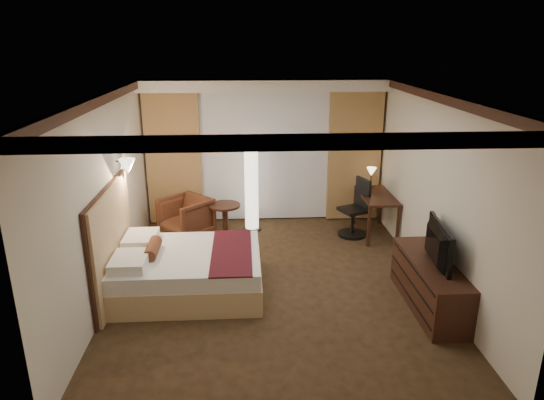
{
  "coord_description": "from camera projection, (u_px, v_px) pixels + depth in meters",
  "views": [
    {
      "loc": [
        -0.4,
        -6.28,
        3.38
      ],
      "look_at": [
        0.0,
        0.4,
        1.15
      ],
      "focal_mm": 32.0,
      "sensor_mm": 36.0,
      "label": 1
    }
  ],
  "objects": [
    {
      "name": "floor",
      "position": [
        274.0,
        284.0,
        7.04
      ],
      "size": [
        4.5,
        5.5,
        0.01
      ],
      "primitive_type": "cube",
      "color": "#301F12",
      "rests_on": "ground"
    },
    {
      "name": "ceiling",
      "position": [
        274.0,
        95.0,
        6.18
      ],
      "size": [
        4.5,
        5.5,
        0.01
      ],
      "primitive_type": "cube",
      "color": "white",
      "rests_on": "back_wall"
    },
    {
      "name": "back_wall",
      "position": [
        265.0,
        151.0,
        9.21
      ],
      "size": [
        4.5,
        0.02,
        2.7
      ],
      "primitive_type": "cube",
      "color": "beige",
      "rests_on": "floor"
    },
    {
      "name": "left_wall",
      "position": [
        106.0,
        198.0,
        6.48
      ],
      "size": [
        0.02,
        5.5,
        2.7
      ],
      "primitive_type": "cube",
      "color": "beige",
      "rests_on": "floor"
    },
    {
      "name": "right_wall",
      "position": [
        435.0,
        192.0,
        6.74
      ],
      "size": [
        0.02,
        5.5,
        2.7
      ],
      "primitive_type": "cube",
      "color": "beige",
      "rests_on": "floor"
    },
    {
      "name": "crown_molding",
      "position": [
        274.0,
        100.0,
        6.2
      ],
      "size": [
        4.5,
        5.5,
        0.12
      ],
      "primitive_type": null,
      "color": "black",
      "rests_on": "ceiling"
    },
    {
      "name": "soffit",
      "position": [
        265.0,
        85.0,
        8.58
      ],
      "size": [
        4.5,
        0.5,
        0.2
      ],
      "primitive_type": "cube",
      "color": "white",
      "rests_on": "ceiling"
    },
    {
      "name": "curtain_sheer",
      "position": [
        265.0,
        157.0,
        9.17
      ],
      "size": [
        2.48,
        0.04,
        2.45
      ],
      "primitive_type": "cube",
      "color": "silver",
      "rests_on": "back_wall"
    },
    {
      "name": "curtain_left_drape",
      "position": [
        174.0,
        159.0,
        9.02
      ],
      "size": [
        1.0,
        0.14,
        2.45
      ],
      "primitive_type": "cube",
      "color": "tan",
      "rests_on": "back_wall"
    },
    {
      "name": "curtain_right_drape",
      "position": [
        354.0,
        157.0,
        9.21
      ],
      "size": [
        1.0,
        0.14,
        2.45
      ],
      "primitive_type": "cube",
      "color": "tan",
      "rests_on": "back_wall"
    },
    {
      "name": "wall_sconce",
      "position": [
        127.0,
        166.0,
        7.03
      ],
      "size": [
        0.24,
        0.24,
        0.24
      ],
      "primitive_type": null,
      "color": "white",
      "rests_on": "left_wall"
    },
    {
      "name": "bed",
      "position": [
        189.0,
        272.0,
        6.76
      ],
      "size": [
        2.0,
        1.56,
        0.58
      ],
      "primitive_type": null,
      "color": "white",
      "rests_on": "floor"
    },
    {
      "name": "headboard",
      "position": [
        112.0,
        243.0,
        6.56
      ],
      "size": [
        0.12,
        1.86,
        1.5
      ],
      "primitive_type": null,
      "color": "tan",
      "rests_on": "floor"
    },
    {
      "name": "armchair",
      "position": [
        186.0,
        215.0,
        8.65
      ],
      "size": [
        1.04,
        1.04,
        0.78
      ],
      "primitive_type": "imported",
      "rotation": [
        0.0,
        0.0,
        -0.8
      ],
      "color": "#522D18",
      "rests_on": "floor"
    },
    {
      "name": "side_table",
      "position": [
        225.0,
        221.0,
        8.64
      ],
      "size": [
        0.55,
        0.55,
        0.61
      ],
      "primitive_type": null,
      "color": "black",
      "rests_on": "floor"
    },
    {
      "name": "floor_lamp",
      "position": [
        252.0,
        189.0,
        8.79
      ],
      "size": [
        0.33,
        0.33,
        1.57
      ],
      "primitive_type": null,
      "color": "white",
      "rests_on": "floor"
    },
    {
      "name": "desk",
      "position": [
        375.0,
        214.0,
        8.73
      ],
      "size": [
        0.55,
        1.18,
        0.75
      ],
      "primitive_type": null,
      "color": "black",
      "rests_on": "floor"
    },
    {
      "name": "desk_lamp",
      "position": [
        371.0,
        179.0,
        8.97
      ],
      "size": [
        0.18,
        0.18,
        0.34
      ],
      "primitive_type": null,
      "color": "#FFD899",
      "rests_on": "desk"
    },
    {
      "name": "office_chair",
      "position": [
        353.0,
        208.0,
        8.61
      ],
      "size": [
        0.66,
        0.66,
        1.05
      ],
      "primitive_type": null,
      "rotation": [
        0.0,
        0.0,
        0.4
      ],
      "color": "black",
      "rests_on": "floor"
    },
    {
      "name": "dresser",
      "position": [
        429.0,
        284.0,
        6.35
      ],
      "size": [
        0.5,
        1.67,
        0.65
      ],
      "primitive_type": null,
      "color": "black",
      "rests_on": "floor"
    },
    {
      "name": "television",
      "position": [
        432.0,
        241.0,
        6.15
      ],
      "size": [
        0.68,
        1.05,
        0.13
      ],
      "primitive_type": "imported",
      "rotation": [
        0.0,
        0.0,
        1.46
      ],
      "color": "black",
      "rests_on": "dresser"
    }
  ]
}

